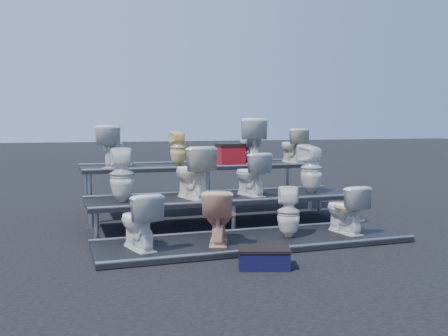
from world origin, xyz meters
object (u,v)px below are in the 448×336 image
object	(u,v)px
toilet_5	(192,172)
toilet_9	(178,148)
toilet_2	(289,212)
toilet_7	(311,169)
toilet_0	(139,221)
toilet_10	(251,141)
red_crate	(230,155)
toilet_3	(345,209)
step_stool	(264,259)
toilet_1	(218,216)
toilet_11	(292,146)
toilet_8	(111,146)
toilet_6	(251,174)
toilet_4	(122,175)

from	to	relation	value
toilet_5	toilet_9	bearing A→B (deg)	-105.82
toilet_2	toilet_7	distance (m)	1.73
toilet_0	toilet_10	size ratio (longest dim) A/B	0.83
red_crate	toilet_7	bearing A→B (deg)	-52.94
toilet_3	step_stool	world-z (taller)	toilet_3
toilet_0	toilet_1	xyz separation A→B (m)	(1.02, 0.00, 0.00)
toilet_0	toilet_11	size ratio (longest dim) A/B	1.07
toilet_0	toilet_7	xyz separation A→B (m)	(3.08, 1.30, 0.45)
toilet_8	red_crate	distance (m)	2.15
toilet_2	toilet_1	bearing A→B (deg)	23.30
toilet_11	red_crate	size ratio (longest dim) A/B	1.43
toilet_9	toilet_3	bearing A→B (deg)	119.80
toilet_0	toilet_11	distance (m)	4.33
toilet_1	toilet_5	distance (m)	1.38
toilet_9	red_crate	world-z (taller)	toilet_9
toilet_6	toilet_8	bearing A→B (deg)	-43.43
toilet_1	toilet_5	bearing A→B (deg)	-70.79
toilet_1	toilet_0	bearing A→B (deg)	19.56
toilet_4	toilet_8	world-z (taller)	toilet_8
toilet_7	toilet_3	bearing A→B (deg)	65.64
step_stool	toilet_9	bearing A→B (deg)	110.00
toilet_10	red_crate	bearing A→B (deg)	14.75
toilet_8	toilet_0	bearing A→B (deg)	107.96
toilet_0	toilet_1	world-z (taller)	same
toilet_4	toilet_8	distance (m)	1.35
toilet_2	toilet_5	distance (m)	1.71
toilet_8	toilet_9	distance (m)	1.16
toilet_5	step_stool	distance (m)	2.49
toilet_2	toilet_9	xyz separation A→B (m)	(-0.92, 2.60, 0.77)
toilet_1	toilet_4	bearing A→B (deg)	-31.27
toilet_1	toilet_5	size ratio (longest dim) A/B	0.87
toilet_3	step_stool	size ratio (longest dim) A/B	1.23
toilet_1	toilet_6	distance (m)	1.67
toilet_4	toilet_11	bearing A→B (deg)	-154.00
toilet_10	toilet_0	bearing A→B (deg)	58.19
red_crate	toilet_0	bearing A→B (deg)	-129.52
toilet_7	toilet_11	bearing A→B (deg)	-119.99
toilet_0	toilet_11	xyz separation A→B (m)	(3.37, 2.60, 0.78)
toilet_7	toilet_8	distance (m)	3.40
toilet_1	toilet_3	bearing A→B (deg)	-160.44
toilet_6	toilet_10	bearing A→B (deg)	-122.88
toilet_8	toilet_7	bearing A→B (deg)	174.39
toilet_5	toilet_11	bearing A→B (deg)	-163.06
toilet_1	toilet_6	xyz separation A→B (m)	(0.97, 1.30, 0.39)
toilet_0	step_stool	world-z (taller)	toilet_0
toilet_3	toilet_7	distance (m)	1.39
toilet_0	toilet_1	bearing A→B (deg)	165.75
toilet_7	toilet_8	bearing A→B (deg)	-39.87
red_crate	toilet_2	bearing A→B (deg)	-91.80
toilet_0	red_crate	bearing A→B (deg)	-143.34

